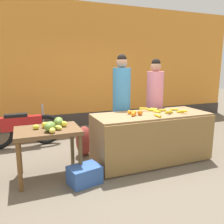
{
  "coord_description": "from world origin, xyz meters",
  "views": [
    {
      "loc": [
        -1.62,
        -3.39,
        1.67
      ],
      "look_at": [
        -0.22,
        0.15,
        0.9
      ],
      "focal_mm": 37.07,
      "sensor_mm": 36.0,
      "label": 1
    }
  ],
  "objects_px": {
    "produce_crate": "(85,175)",
    "produce_sack": "(84,141)",
    "vendor_woman_blue_shirt": "(122,103)",
    "parked_motorcycle": "(22,128)",
    "vendor_woman_pink_shirt": "(154,103)"
  },
  "relations": [
    {
      "from": "produce_crate",
      "to": "produce_sack",
      "type": "xyz_separation_m",
      "value": [
        0.27,
        1.04,
        0.15
      ]
    },
    {
      "from": "produce_crate",
      "to": "vendor_woman_blue_shirt",
      "type": "bearing_deg",
      "value": 45.13
    },
    {
      "from": "parked_motorcycle",
      "to": "produce_sack",
      "type": "relative_size",
      "value": 2.85
    },
    {
      "from": "produce_crate",
      "to": "produce_sack",
      "type": "bearing_deg",
      "value": 75.25
    },
    {
      "from": "produce_sack",
      "to": "produce_crate",
      "type": "bearing_deg",
      "value": -104.75
    },
    {
      "from": "vendor_woman_pink_shirt",
      "to": "parked_motorcycle",
      "type": "relative_size",
      "value": 1.13
    },
    {
      "from": "vendor_woman_pink_shirt",
      "to": "parked_motorcycle",
      "type": "height_order",
      "value": "vendor_woman_pink_shirt"
    },
    {
      "from": "parked_motorcycle",
      "to": "produce_crate",
      "type": "bearing_deg",
      "value": -67.95
    },
    {
      "from": "produce_crate",
      "to": "parked_motorcycle",
      "type": "bearing_deg",
      "value": 112.05
    },
    {
      "from": "parked_motorcycle",
      "to": "produce_crate",
      "type": "distance_m",
      "value": 2.14
    },
    {
      "from": "vendor_woman_pink_shirt",
      "to": "parked_motorcycle",
      "type": "distance_m",
      "value": 2.78
    },
    {
      "from": "vendor_woman_pink_shirt",
      "to": "produce_crate",
      "type": "bearing_deg",
      "value": -149.41
    },
    {
      "from": "vendor_woman_blue_shirt",
      "to": "produce_crate",
      "type": "relative_size",
      "value": 4.27
    },
    {
      "from": "vendor_woman_blue_shirt",
      "to": "produce_sack",
      "type": "relative_size",
      "value": 3.34
    },
    {
      "from": "vendor_woman_pink_shirt",
      "to": "vendor_woman_blue_shirt",
      "type": "bearing_deg",
      "value": -178.76
    }
  ]
}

